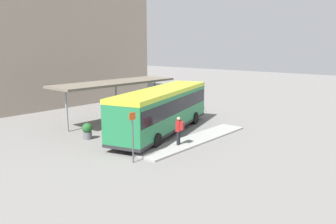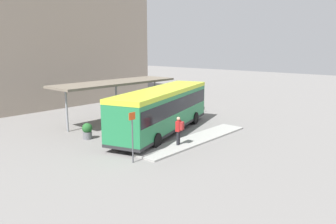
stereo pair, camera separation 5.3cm
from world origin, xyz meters
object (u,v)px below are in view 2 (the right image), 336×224
at_px(bicycle_green, 192,106).
at_px(platform_sign, 132,135).
at_px(bicycle_blue, 198,107).
at_px(potted_planter_near_shelter, 87,131).
at_px(pedestrian_waiting, 179,129).
at_px(potted_planter_far_side, 161,112).
at_px(city_bus, 163,107).

bearing_deg(bicycle_green, platform_sign, 116.04).
distance_m(bicycle_blue, potted_planter_near_shelter, 13.10).
bearing_deg(platform_sign, potted_planter_near_shelter, 78.87).
height_order(pedestrian_waiting, potted_planter_far_side, pedestrian_waiting).
height_order(pedestrian_waiting, bicycle_green, pedestrian_waiting).
relative_size(pedestrian_waiting, potted_planter_near_shelter, 1.62).
xyz_separation_m(pedestrian_waiting, bicycle_blue, (10.30, 6.07, -0.77)).
relative_size(pedestrian_waiting, potted_planter_far_side, 1.34).
distance_m(city_bus, potted_planter_far_side, 4.38).
xyz_separation_m(city_bus, potted_planter_far_side, (3.02, 2.95, -1.19)).
bearing_deg(pedestrian_waiting, platform_sign, 71.34).
bearing_deg(pedestrian_waiting, city_bus, -49.73).
xyz_separation_m(bicycle_green, platform_sign, (-14.36, -6.88, 1.21)).
height_order(city_bus, pedestrian_waiting, city_bus).
bearing_deg(bicycle_green, city_bus, 114.61).
relative_size(bicycle_blue, potted_planter_far_side, 1.33).
xyz_separation_m(pedestrian_waiting, potted_planter_near_shelter, (-2.79, 5.82, -0.57)).
relative_size(city_bus, bicycle_green, 7.39).
distance_m(city_bus, bicycle_green, 9.50).
bearing_deg(potted_planter_near_shelter, potted_planter_far_side, 1.49).
xyz_separation_m(bicycle_blue, platform_sign, (-14.23, -6.04, 1.17)).
height_order(city_bus, bicycle_green, city_bus).
distance_m(bicycle_green, potted_planter_far_side, 5.62).
bearing_deg(potted_planter_near_shelter, pedestrian_waiting, -64.39).
xyz_separation_m(bicycle_green, potted_planter_near_shelter, (-13.22, -1.09, 0.24)).
xyz_separation_m(pedestrian_waiting, potted_planter_far_side, (4.89, 6.02, -0.45)).
height_order(bicycle_green, potted_planter_near_shelter, potted_planter_near_shelter).
xyz_separation_m(bicycle_blue, potted_planter_near_shelter, (-13.09, -0.25, 0.20)).
relative_size(city_bus, pedestrian_waiting, 6.56).
relative_size(pedestrian_waiting, bicycle_green, 1.13).
xyz_separation_m(potted_planter_far_side, platform_sign, (-8.82, -6.00, 0.86)).
xyz_separation_m(city_bus, bicycle_green, (8.55, 3.84, -1.54)).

